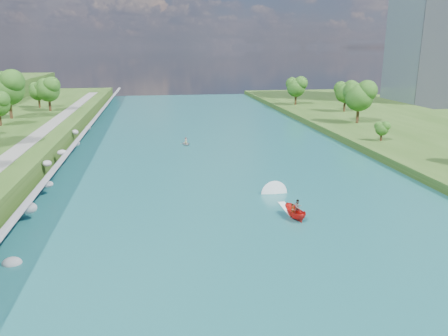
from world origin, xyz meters
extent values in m
plane|color=#2D5119|center=(0.00, 0.00, 0.00)|extent=(260.00, 260.00, 0.00)
cube|color=#175258|center=(0.00, 20.00, 0.05)|extent=(55.00, 240.00, 0.10)
cube|color=slate|center=(-25.85, 20.00, 1.80)|extent=(3.54, 236.00, 4.05)
ellipsoid|color=gray|center=(-24.30, -6.13, 0.12)|extent=(1.80, 1.48, 1.17)
ellipsoid|color=gray|center=(-25.48, 4.72, 1.56)|extent=(1.90, 1.58, 1.37)
ellipsoid|color=gray|center=(-25.39, 13.87, 1.53)|extent=(1.48, 1.61, 0.82)
ellipsoid|color=gray|center=(-26.83, 20.64, 2.74)|extent=(1.36, 1.59, 0.89)
ellipsoid|color=gray|center=(-26.07, 28.01, 2.63)|extent=(1.61, 1.47, 0.89)
ellipsoid|color=gray|center=(-25.58, 38.65, 1.83)|extent=(1.32, 1.53, 1.00)
ellipsoid|color=gray|center=(-26.99, 46.05, 2.66)|extent=(1.41, 1.47, 1.03)
ellipsoid|color=gray|center=(-25.77, 55.39, 1.87)|extent=(1.28, 1.26, 0.97)
cube|color=gray|center=(-32.50, 20.00, 3.55)|extent=(3.00, 200.00, 0.10)
cube|color=gray|center=(82.50, 95.00, 30.00)|extent=(22.00, 22.00, 60.00)
ellipsoid|color=#214512|center=(-43.45, 61.38, 9.95)|extent=(7.73, 7.73, 12.89)
ellipsoid|color=#214512|center=(-37.31, 72.73, 8.55)|extent=(6.06, 6.06, 10.11)
ellipsoid|color=#214512|center=(-41.56, 79.85, 7.64)|extent=(4.97, 4.97, 8.29)
ellipsoid|color=#214512|center=(33.07, 33.40, 3.79)|extent=(2.75, 2.75, 4.58)
ellipsoid|color=#214512|center=(37.93, 54.14, 7.49)|extent=(7.18, 7.18, 11.97)
ellipsoid|color=#214512|center=(43.07, 73.26, 6.67)|extent=(6.21, 6.21, 10.35)
ellipsoid|color=#214512|center=(34.09, 90.44, 6.74)|extent=(6.29, 6.29, 10.49)
imported|color=red|center=(4.84, 0.51, 0.86)|extent=(2.19, 4.13, 1.51)
imported|color=#66605B|center=(4.44, 0.11, 1.23)|extent=(0.67, 0.58, 1.56)
imported|color=#66605B|center=(5.34, 1.01, 1.31)|extent=(0.86, 0.68, 1.72)
cube|color=white|center=(4.84, 3.51, 0.13)|extent=(0.90, 5.00, 0.06)
imported|color=#909498|center=(-4.73, 42.38, 0.39)|extent=(2.27, 2.97, 0.57)
imported|color=#66605B|center=(-4.73, 42.38, 0.96)|extent=(0.70, 0.60, 1.22)
camera|label=1|loc=(-10.72, -45.02, 19.25)|focal=35.00mm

